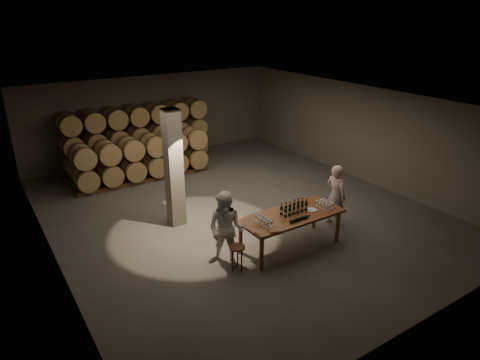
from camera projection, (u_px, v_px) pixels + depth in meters
room at (174, 169)px, 11.24m from camera, size 12.00×12.00×12.00m
tasting_table at (291, 218)px, 10.35m from camera, size 2.60×1.10×0.90m
barrel_stack_back at (138, 135)px, 15.71m from camera, size 5.48×0.95×2.31m
barrel_stack_front at (142, 157)px, 14.56m from camera, size 4.70×0.95×1.57m
bottle_cluster at (294, 208)px, 10.37m from camera, size 0.73×0.23×0.31m
lying_bottles at (299, 219)px, 10.00m from camera, size 0.61×0.08×0.08m
glass_cluster_left at (263, 219)px, 9.81m from camera, size 0.19×0.52×0.17m
glass_cluster_right at (325, 203)px, 10.65m from camera, size 0.30×0.41×0.16m
plate at (312, 210)px, 10.52m from camera, size 0.26×0.26×0.01m
notebook_near at (274, 230)px, 9.53m from camera, size 0.30×0.27×0.03m
notebook_corner at (262, 234)px, 9.40m from camera, size 0.24×0.31×0.03m
pen at (277, 229)px, 9.62m from camera, size 0.13×0.02×0.01m
stool at (237, 251)px, 9.54m from camera, size 0.36×0.36×0.60m
person_man at (335, 195)px, 11.47m from camera, size 0.46×0.66×1.72m
person_woman at (226, 230)px, 9.60m from camera, size 1.07×1.11×1.80m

